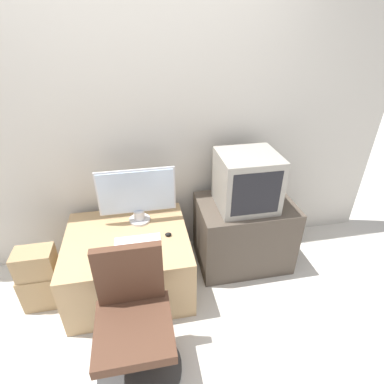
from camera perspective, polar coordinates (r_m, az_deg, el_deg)
ground_plane at (r=2.26m, az=-4.56°, el=-31.87°), size 12.00×12.00×0.00m
wall_back at (r=2.48m, az=-9.59°, el=13.62°), size 4.40×0.05×2.60m
desk at (r=2.58m, az=-11.78°, el=-12.89°), size 0.96×0.82×0.52m
side_stand at (r=2.77m, az=9.74°, el=-7.64°), size 0.81×0.56×0.63m
main_monitor at (r=2.43m, az=-10.42°, el=-0.57°), size 0.62×0.17×0.47m
keyboard at (r=2.35m, az=-10.29°, el=-9.01°), size 0.35×0.10×0.01m
mouse at (r=2.36m, az=-4.54°, el=-8.05°), size 0.05×0.04×0.03m
crt_tv at (r=2.45m, az=10.38°, el=2.10°), size 0.47×0.44×0.46m
office_chair at (r=2.03m, az=-10.85°, el=-24.01°), size 0.54×0.54×0.88m
cardboard_box_lower at (r=2.74m, az=-26.36°, el=-16.01°), size 0.31×0.20×0.31m
cardboard_box_upper at (r=2.57m, az=-27.72°, el=-11.86°), size 0.28×0.19×0.22m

